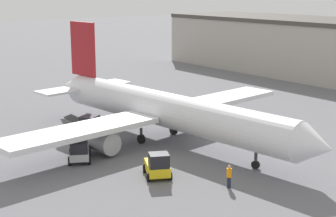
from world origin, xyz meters
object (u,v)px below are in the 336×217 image
object	(u,v)px
airplane	(161,109)
ground_crew_worker	(229,176)
baggage_tug	(158,166)
belt_loader_truck	(84,127)
safety_cone_near	(15,146)
pushback_tug	(79,151)

from	to	relation	value
airplane	ground_crew_worker	xyz separation A→B (m)	(13.53, -3.47, -2.21)
baggage_tug	belt_loader_truck	world-z (taller)	belt_loader_truck
safety_cone_near	belt_loader_truck	bearing A→B (deg)	81.90
ground_crew_worker	safety_cone_near	world-z (taller)	ground_crew_worker
pushback_tug	safety_cone_near	bearing A→B (deg)	-127.71
airplane	safety_cone_near	size ratio (longest dim) A/B	66.94
belt_loader_truck	safety_cone_near	size ratio (longest dim) A/B	7.11
pushback_tug	safety_cone_near	world-z (taller)	pushback_tug
airplane	belt_loader_truck	world-z (taller)	airplane
ground_crew_worker	baggage_tug	size ratio (longest dim) A/B	0.52
baggage_tug	pushback_tug	xyz separation A→B (m)	(-7.32, -3.28, -0.05)
safety_cone_near	pushback_tug	bearing A→B (deg)	23.31
airplane	pushback_tug	size ratio (longest dim) A/B	9.85
baggage_tug	ground_crew_worker	bearing A→B (deg)	56.90
airplane	ground_crew_worker	size ratio (longest dim) A/B	19.95
airplane	baggage_tug	distance (m)	10.82
airplane	baggage_tug	size ratio (longest dim) A/B	10.30
pushback_tug	safety_cone_near	distance (m)	7.95
baggage_tug	airplane	bearing A→B (deg)	168.52
belt_loader_truck	baggage_tug	bearing A→B (deg)	-33.13
safety_cone_near	baggage_tug	bearing A→B (deg)	23.71
baggage_tug	safety_cone_near	distance (m)	15.96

